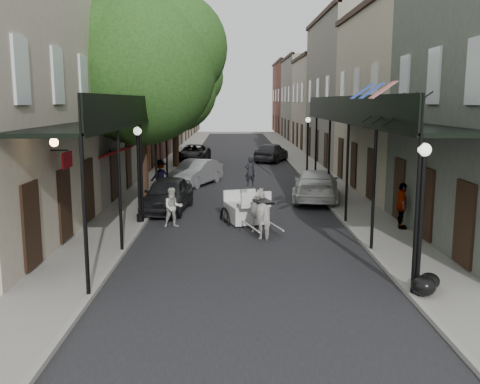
{
  "coord_description": "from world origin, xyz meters",
  "views": [
    {
      "loc": [
        -0.43,
        -14.56,
        4.81
      ],
      "look_at": [
        -0.2,
        4.21,
        1.6
      ],
      "focal_mm": 40.0,
      "sensor_mm": 36.0,
      "label": 1
    }
  ],
  "objects_px": {
    "tree_near": "(150,63)",
    "tree_far": "(180,86)",
    "lamppost_right_far": "(307,147)",
    "car_right_near": "(316,185)",
    "carriage": "(243,195)",
    "car_left_near": "(168,194)",
    "pedestrian_walking": "(173,208)",
    "lamppost_left": "(139,173)",
    "pedestrian_sidewalk_right": "(402,206)",
    "pedestrian_sidewalk_left": "(160,176)",
    "car_left_mid": "(196,173)",
    "car_right_far": "(271,152)",
    "car_left_far": "(194,153)",
    "lamppost_right_near": "(421,217)",
    "horse": "(264,214)"
  },
  "relations": [
    {
      "from": "tree_near",
      "to": "tree_far",
      "type": "xyz_separation_m",
      "value": [
        -0.05,
        14.0,
        -0.65
      ]
    },
    {
      "from": "lamppost_right_far",
      "to": "car_right_near",
      "type": "xyz_separation_m",
      "value": [
        -0.5,
        -6.93,
        -1.29
      ]
    },
    {
      "from": "carriage",
      "to": "car_left_near",
      "type": "distance_m",
      "value": 3.83
    },
    {
      "from": "carriage",
      "to": "pedestrian_walking",
      "type": "xyz_separation_m",
      "value": [
        -2.7,
        -1.09,
        -0.28
      ]
    },
    {
      "from": "lamppost_left",
      "to": "pedestrian_sidewalk_right",
      "type": "relative_size",
      "value": 2.16
    },
    {
      "from": "carriage",
      "to": "car_right_near",
      "type": "bearing_deg",
      "value": 33.81
    },
    {
      "from": "pedestrian_sidewalk_left",
      "to": "pedestrian_sidewalk_right",
      "type": "distance_m",
      "value": 12.79
    },
    {
      "from": "tree_near",
      "to": "car_left_near",
      "type": "xyz_separation_m",
      "value": [
        0.86,
        -1.58,
        -5.73
      ]
    },
    {
      "from": "car_left_mid",
      "to": "carriage",
      "type": "bearing_deg",
      "value": -52.12
    },
    {
      "from": "lamppost_right_far",
      "to": "pedestrian_walking",
      "type": "relative_size",
      "value": 2.41
    },
    {
      "from": "car_right_far",
      "to": "car_right_near",
      "type": "bearing_deg",
      "value": 114.35
    },
    {
      "from": "pedestrian_walking",
      "to": "car_left_far",
      "type": "height_order",
      "value": "pedestrian_walking"
    },
    {
      "from": "car_left_near",
      "to": "lamppost_right_far",
      "type": "bearing_deg",
      "value": 57.08
    },
    {
      "from": "lamppost_right_near",
      "to": "pedestrian_sidewalk_right",
      "type": "bearing_deg",
      "value": 75.79
    },
    {
      "from": "car_left_near",
      "to": "car_right_near",
      "type": "relative_size",
      "value": 0.85
    },
    {
      "from": "tree_near",
      "to": "pedestrian_sidewalk_left",
      "type": "xyz_separation_m",
      "value": [
        -0.0,
        2.51,
        -5.51
      ]
    },
    {
      "from": "lamppost_right_far",
      "to": "pedestrian_sidewalk_right",
      "type": "height_order",
      "value": "lamppost_right_far"
    },
    {
      "from": "pedestrian_sidewalk_right",
      "to": "car_left_mid",
      "type": "height_order",
      "value": "pedestrian_sidewalk_right"
    },
    {
      "from": "tree_near",
      "to": "pedestrian_sidewalk_left",
      "type": "distance_m",
      "value": 6.05
    },
    {
      "from": "horse",
      "to": "lamppost_right_far",
      "type": "bearing_deg",
      "value": -120.65
    },
    {
      "from": "tree_near",
      "to": "lamppost_right_near",
      "type": "height_order",
      "value": "tree_near"
    },
    {
      "from": "lamppost_right_far",
      "to": "car_right_far",
      "type": "distance_m",
      "value": 10.06
    },
    {
      "from": "pedestrian_walking",
      "to": "pedestrian_sidewalk_left",
      "type": "xyz_separation_m",
      "value": [
        -1.44,
        7.14,
        0.21
      ]
    },
    {
      "from": "lamppost_right_far",
      "to": "car_right_near",
      "type": "height_order",
      "value": "lamppost_right_far"
    },
    {
      "from": "pedestrian_walking",
      "to": "tree_near",
      "type": "bearing_deg",
      "value": 88.41
    },
    {
      "from": "car_left_far",
      "to": "pedestrian_sidewalk_left",
      "type": "bearing_deg",
      "value": -87.68
    },
    {
      "from": "lamppost_right_near",
      "to": "pedestrian_walking",
      "type": "distance_m",
      "value": 10.28
    },
    {
      "from": "lamppost_left",
      "to": "car_left_near",
      "type": "bearing_deg",
      "value": 73.55
    },
    {
      "from": "pedestrian_sidewalk_right",
      "to": "car_left_near",
      "type": "distance_m",
      "value": 9.93
    },
    {
      "from": "tree_near",
      "to": "car_right_near",
      "type": "bearing_deg",
      "value": 6.55
    },
    {
      "from": "lamppost_left",
      "to": "car_right_near",
      "type": "height_order",
      "value": "lamppost_left"
    },
    {
      "from": "tree_near",
      "to": "pedestrian_walking",
      "type": "height_order",
      "value": "tree_near"
    },
    {
      "from": "lamppost_right_far",
      "to": "pedestrian_walking",
      "type": "bearing_deg",
      "value": -118.86
    },
    {
      "from": "tree_far",
      "to": "pedestrian_sidewalk_left",
      "type": "distance_m",
      "value": 12.47
    },
    {
      "from": "lamppost_right_near",
      "to": "car_right_far",
      "type": "bearing_deg",
      "value": 92.88
    },
    {
      "from": "pedestrian_walking",
      "to": "pedestrian_sidewalk_right",
      "type": "bearing_deg",
      "value": -24.52
    },
    {
      "from": "car_left_near",
      "to": "car_left_mid",
      "type": "height_order",
      "value": "car_left_near"
    },
    {
      "from": "car_right_near",
      "to": "carriage",
      "type": "bearing_deg",
      "value": 60.25
    },
    {
      "from": "tree_far",
      "to": "pedestrian_sidewalk_left",
      "type": "xyz_separation_m",
      "value": [
        0.05,
        -11.49,
        -4.86
      ]
    },
    {
      "from": "pedestrian_walking",
      "to": "lamppost_right_far",
      "type": "bearing_deg",
      "value": 42.25
    },
    {
      "from": "lamppost_left",
      "to": "car_left_mid",
      "type": "relative_size",
      "value": 0.84
    },
    {
      "from": "pedestrian_sidewalk_left",
      "to": "car_left_far",
      "type": "bearing_deg",
      "value": -127.26
    },
    {
      "from": "pedestrian_sidewalk_left",
      "to": "car_left_near",
      "type": "height_order",
      "value": "pedestrian_sidewalk_left"
    },
    {
      "from": "lamppost_right_near",
      "to": "car_left_mid",
      "type": "relative_size",
      "value": 0.84
    },
    {
      "from": "car_left_mid",
      "to": "tree_near",
      "type": "bearing_deg",
      "value": -82.85
    },
    {
      "from": "tree_far",
      "to": "pedestrian_sidewalk_left",
      "type": "height_order",
      "value": "tree_far"
    },
    {
      "from": "lamppost_left",
      "to": "horse",
      "type": "relative_size",
      "value": 1.94
    },
    {
      "from": "lamppost_left",
      "to": "car_left_mid",
      "type": "bearing_deg",
      "value": 81.44
    },
    {
      "from": "tree_near",
      "to": "pedestrian_sidewalk_right",
      "type": "distance_m",
      "value": 12.66
    },
    {
      "from": "tree_near",
      "to": "car_left_mid",
      "type": "distance_m",
      "value": 8.32
    }
  ]
}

